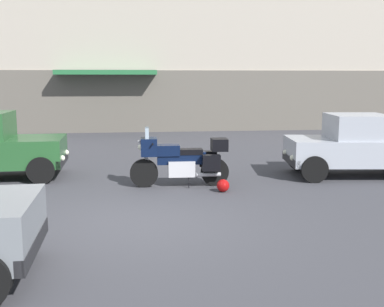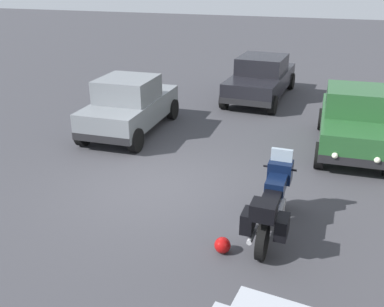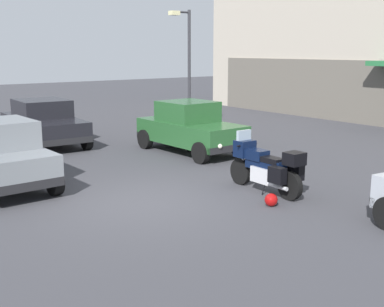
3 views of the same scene
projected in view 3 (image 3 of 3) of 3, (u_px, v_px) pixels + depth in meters
ground_plane at (145, 201)px, 10.88m from camera, size 80.00×80.00×0.00m
motorcycle at (266, 166)px, 11.48m from camera, size 2.26×0.77×1.36m
helmet at (271, 200)px, 10.52m from camera, size 0.28×0.28×0.28m
car_sedan_far at (43, 122)px, 17.39m from camera, size 4.64×2.09×1.56m
car_wagon_end at (190, 127)px, 15.96m from camera, size 3.92×1.90×1.64m
streetlamp_curbside at (186, 59)px, 19.40m from camera, size 0.28×0.94×4.75m
bollard_curbside at (188, 118)px, 21.09m from camera, size 0.16×0.16×0.81m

